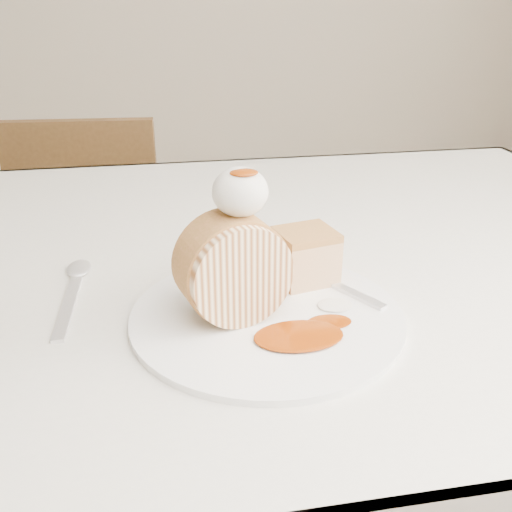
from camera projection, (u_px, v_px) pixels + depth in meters
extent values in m
cube|color=beige|center=(217.00, 262.00, 0.78)|extent=(1.40, 0.90, 0.04)
cube|color=beige|center=(195.00, 225.00, 1.23)|extent=(1.40, 0.01, 0.28)
cylinder|color=brown|center=(460.00, 318.00, 1.37)|extent=(0.06, 0.06, 0.71)
cube|color=brown|center=(104.00, 247.00, 1.69)|extent=(0.40, 0.40, 0.04)
cube|color=brown|center=(85.00, 197.00, 1.45)|extent=(0.37, 0.06, 0.39)
cylinder|color=brown|center=(165.00, 280.00, 1.93)|extent=(0.03, 0.03, 0.36)
cylinder|color=brown|center=(69.00, 284.00, 1.90)|extent=(0.03, 0.03, 0.36)
cylinder|color=brown|center=(160.00, 330.00, 1.65)|extent=(0.03, 0.03, 0.36)
cylinder|color=brown|center=(46.00, 336.00, 1.62)|extent=(0.03, 0.03, 0.36)
cylinder|color=white|center=(267.00, 315.00, 0.61)|extent=(0.35, 0.35, 0.01)
cylinder|color=#FFE2B1|center=(234.00, 269.00, 0.58)|extent=(0.12, 0.09, 0.11)
cube|color=#B16F43|center=(305.00, 259.00, 0.66)|extent=(0.08, 0.07, 0.05)
ellipsoid|color=silver|center=(240.00, 192.00, 0.56)|extent=(0.06, 0.06, 0.05)
ellipsoid|color=#842F05|center=(244.00, 166.00, 0.54)|extent=(0.03, 0.02, 0.01)
cube|color=silver|center=(341.00, 288.00, 0.65)|extent=(0.11, 0.16, 0.00)
cube|color=silver|center=(68.00, 307.00, 0.63)|extent=(0.03, 0.18, 0.00)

